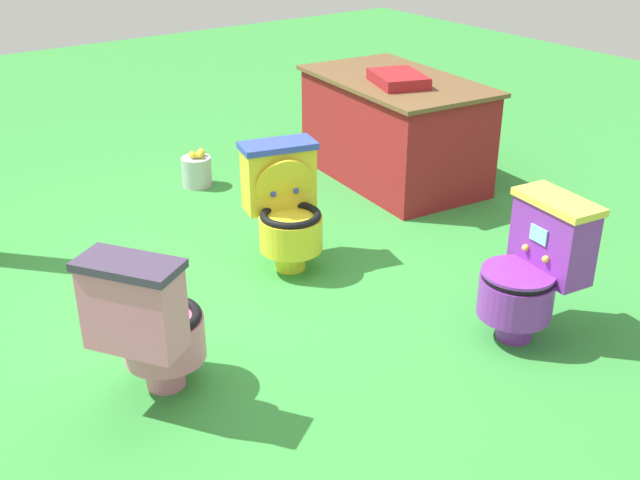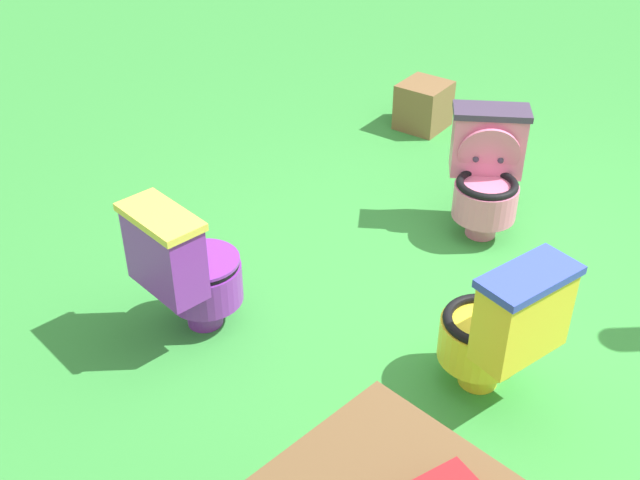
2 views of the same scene
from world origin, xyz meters
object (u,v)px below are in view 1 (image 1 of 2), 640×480
at_px(toilet_yellow, 285,206).
at_px(lemon_bucket, 197,171).
at_px(toilet_purple, 532,269).
at_px(vendor_table, 394,129).
at_px(toilet_pink, 150,323).

xyz_separation_m(toilet_yellow, lemon_bucket, (-1.43, 0.15, -0.26)).
distance_m(toilet_yellow, toilet_purple, 1.47).
bearing_deg(toilet_purple, vendor_table, -15.92).
bearing_deg(toilet_purple, lemon_bucket, 15.39).
distance_m(toilet_pink, toilet_purple, 1.85).
bearing_deg(toilet_yellow, toilet_purple, 126.18).
bearing_deg(toilet_pink, vendor_table, 84.88).
bearing_deg(toilet_yellow, lemon_bucket, -82.24).
height_order(toilet_pink, toilet_purple, same).
distance_m(toilet_pink, vendor_table, 2.98).
relative_size(toilet_yellow, vendor_table, 0.47).
bearing_deg(lemon_bucket, vendor_table, 60.18).
bearing_deg(lemon_bucket, toilet_purple, 8.22).
distance_m(toilet_yellow, lemon_bucket, 1.47).
height_order(toilet_pink, lemon_bucket, toilet_pink).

